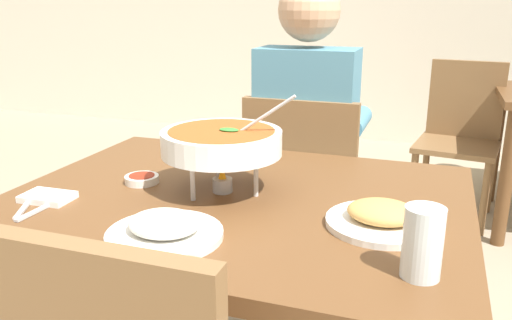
% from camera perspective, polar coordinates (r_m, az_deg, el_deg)
% --- Properties ---
extents(dining_table_main, '(1.13, 0.88, 0.76)m').
position_cam_1_polar(dining_table_main, '(1.36, -2.09, -8.64)').
color(dining_table_main, brown).
rests_on(dining_table_main, ground_plane).
extents(chair_diner_main, '(0.44, 0.44, 0.90)m').
position_cam_1_polar(chair_diner_main, '(2.05, 5.27, -3.77)').
color(chair_diner_main, brown).
rests_on(chair_diner_main, ground_plane).
extents(diner_main, '(0.40, 0.45, 1.31)m').
position_cam_1_polar(diner_main, '(2.02, 5.67, 2.84)').
color(diner_main, '#2D2D38').
rests_on(diner_main, ground_plane).
extents(curry_bowl, '(0.33, 0.30, 0.26)m').
position_cam_1_polar(curry_bowl, '(1.31, -3.73, 1.87)').
color(curry_bowl, silver).
rests_on(curry_bowl, dining_table_main).
extents(rice_plate, '(0.24, 0.24, 0.06)m').
position_cam_1_polar(rice_plate, '(1.10, -9.88, -7.38)').
color(rice_plate, white).
rests_on(rice_plate, dining_table_main).
extents(appetizer_plate, '(0.24, 0.24, 0.06)m').
position_cam_1_polar(appetizer_plate, '(1.17, 13.46, -6.06)').
color(appetizer_plate, white).
rests_on(appetizer_plate, dining_table_main).
extents(sauce_dish, '(0.09, 0.09, 0.02)m').
position_cam_1_polar(sauce_dish, '(1.44, -12.25, -2.01)').
color(sauce_dish, white).
rests_on(sauce_dish, dining_table_main).
extents(napkin_folded, '(0.12, 0.08, 0.02)m').
position_cam_1_polar(napkin_folded, '(1.38, -21.62, -3.75)').
color(napkin_folded, white).
rests_on(napkin_folded, dining_table_main).
extents(fork_utensil, '(0.09, 0.16, 0.01)m').
position_cam_1_polar(fork_utensil, '(1.36, -23.60, -4.46)').
color(fork_utensil, silver).
rests_on(fork_utensil, dining_table_main).
extents(spoon_utensil, '(0.02, 0.17, 0.01)m').
position_cam_1_polar(spoon_utensil, '(1.33, -21.99, -4.78)').
color(spoon_utensil, silver).
rests_on(spoon_utensil, dining_table_main).
extents(drink_glass, '(0.07, 0.07, 0.13)m').
position_cam_1_polar(drink_glass, '(0.97, 17.55, -8.89)').
color(drink_glass, silver).
rests_on(drink_glass, dining_table_main).
extents(chair_bg_right, '(0.50, 0.50, 0.90)m').
position_cam_1_polar(chair_bg_right, '(3.29, 21.24, 3.04)').
color(chair_bg_right, brown).
rests_on(chair_bg_right, ground_plane).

